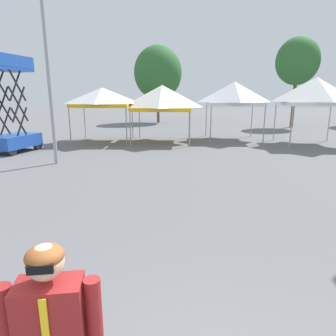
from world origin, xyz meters
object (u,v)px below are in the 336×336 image
at_px(light_pole_near_lift, 45,34).
at_px(canopy_tent_behind_right, 316,91).
at_px(canopy_tent_behind_left, 102,97).
at_px(tree_behind_tents_center, 297,61).
at_px(canopy_tent_center, 162,98).
at_px(tree_behind_tents_right, 158,73).
at_px(canopy_tent_behind_center, 234,94).
at_px(scissor_lift, 13,125).

bearing_deg(light_pole_near_lift, canopy_tent_behind_right, 24.51).
xyz_separation_m(canopy_tent_behind_left, tree_behind_tents_center, (14.22, 9.43, 2.92)).
distance_m(canopy_tent_center, tree_behind_tents_right, 13.71).
height_order(light_pole_near_lift, tree_behind_tents_right, light_pole_near_lift).
xyz_separation_m(canopy_tent_behind_center, tree_behind_tents_center, (6.40, 8.07, 2.71)).
xyz_separation_m(canopy_tent_behind_left, scissor_lift, (-3.45, -3.64, -1.27)).
xyz_separation_m(canopy_tent_behind_center, tree_behind_tents_right, (-5.80, 12.15, 2.14)).
height_order(canopy_tent_behind_right, tree_behind_tents_right, tree_behind_tents_right).
distance_m(canopy_tent_behind_right, tree_behind_tents_right, 17.24).
bearing_deg(tree_behind_tents_center, canopy_tent_behind_left, -146.43).
distance_m(scissor_lift, tree_behind_tents_center, 22.38).
bearing_deg(tree_behind_tents_right, light_pole_near_lift, -96.91).
distance_m(scissor_lift, light_pole_near_lift, 5.31).
distance_m(canopy_tent_behind_right, scissor_lift, 15.76).
bearing_deg(tree_behind_tents_center, canopy_tent_center, -138.94).
bearing_deg(canopy_tent_center, canopy_tent_behind_right, -3.80).
distance_m(canopy_tent_center, tree_behind_tents_center, 14.53).
bearing_deg(scissor_lift, tree_behind_tents_center, 36.50).
xyz_separation_m(canopy_tent_behind_right, tree_behind_tents_right, (-9.88, 13.98, 2.04)).
xyz_separation_m(tree_behind_tents_center, tree_behind_tents_right, (-12.19, 4.08, -0.56)).
bearing_deg(canopy_tent_behind_center, scissor_lift, -156.08).
xyz_separation_m(scissor_lift, tree_behind_tents_center, (17.67, 13.07, 4.20)).
relative_size(canopy_tent_behind_right, tree_behind_tents_right, 0.48).
bearing_deg(light_pole_near_lift, canopy_tent_behind_center, 42.24).
bearing_deg(scissor_lift, canopy_tent_center, 28.23).
height_order(canopy_tent_behind_left, canopy_tent_behind_center, canopy_tent_behind_center).
height_order(canopy_tent_behind_left, tree_behind_tents_center, tree_behind_tents_center).
relative_size(canopy_tent_behind_left, canopy_tent_center, 1.02).
distance_m(tree_behind_tents_center, tree_behind_tents_right, 12.87).
height_order(canopy_tent_center, tree_behind_tents_center, tree_behind_tents_center).
distance_m(canopy_tent_behind_right, light_pole_near_lift, 13.60).
xyz_separation_m(canopy_tent_behind_left, canopy_tent_behind_right, (11.90, -0.47, 0.32)).
distance_m(canopy_tent_center, canopy_tent_behind_center, 4.52).
relative_size(canopy_tent_center, canopy_tent_behind_right, 0.92).
relative_size(canopy_tent_behind_right, light_pole_near_lift, 0.42).
height_order(canopy_tent_center, light_pole_near_lift, light_pole_near_lift).
distance_m(canopy_tent_behind_center, scissor_lift, 12.43).
bearing_deg(canopy_tent_behind_center, light_pole_near_lift, -137.76).
height_order(canopy_tent_behind_left, light_pole_near_lift, light_pole_near_lift).
xyz_separation_m(canopy_tent_center, canopy_tent_behind_right, (8.41, -0.56, 0.35)).
bearing_deg(tree_behind_tents_center, light_pole_near_lift, -133.24).
bearing_deg(tree_behind_tents_right, canopy_tent_center, -83.77).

